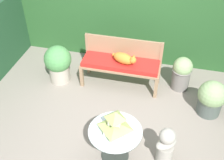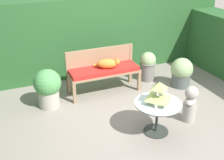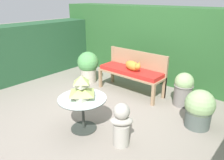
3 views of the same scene
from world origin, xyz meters
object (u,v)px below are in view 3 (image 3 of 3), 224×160
Objects in this scene: garden_bust at (121,125)px; potted_plant_hedge_corner at (88,66)px; pagoda_birdhouse at (82,89)px; potted_plant_bench_right at (183,88)px; patio_table at (83,105)px; cat at (133,66)px; garden_bench at (131,73)px; potted_plant_table_near at (199,109)px.

potted_plant_hedge_corner is (-2.16, 1.41, 0.07)m from garden_bust.
pagoda_birdhouse is 2.04m from potted_plant_bench_right.
garden_bust is at bearing 6.58° from patio_table.
cat reaches higher than potted_plant_hedge_corner.
potted_plant_bench_right reaches higher than patio_table.
pagoda_birdhouse is (-0.00, 0.00, 0.27)m from patio_table.
potted_plant_table_near is (1.63, -0.38, -0.14)m from garden_bench.
cat is 0.74× the size of garden_bust.
cat reaches higher than patio_table.
potted_plant_bench_right is (0.14, 1.74, 0.01)m from garden_bust.
potted_plant_bench_right reaches higher than potted_plant_table_near.
potted_plant_hedge_corner reaches higher than garden_bust.
potted_plant_hedge_corner is at bearing -173.00° from garden_bench.
garden_bust is 0.87× the size of potted_plant_hedge_corner.
cat is at bearing 4.88° from potted_plant_hedge_corner.
pagoda_birdhouse reaches higher than cat.
pagoda_birdhouse is at bearing -80.36° from garden_bench.
garden_bust is 1.00× the size of potted_plant_bench_right.
patio_table is at bearing -75.96° from pagoda_birdhouse.
potted_plant_hedge_corner is (-1.46, 1.49, -0.30)m from pagoda_birdhouse.
pagoda_birdhouse is (0.21, -1.60, 0.06)m from cat.
patio_table is at bearing -137.09° from potted_plant_table_near.
garden_bench is at bearing -170.76° from potted_plant_bench_right.
pagoda_birdhouse is at bearing -45.75° from potted_plant_hedge_corner.
potted_plant_table_near reaches higher than patio_table.
pagoda_birdhouse is at bearing -63.26° from cat.
potted_plant_bench_right is at bearing 9.24° from garden_bench.
garden_bust is 2.58m from potted_plant_hedge_corner.
cat is at bearing 97.47° from patio_table.
potted_plant_hedge_corner reaches higher than potted_plant_bench_right.
potted_plant_hedge_corner is 2.32m from potted_plant_bench_right.
cat is 1.11m from potted_plant_bench_right.
garden_bench is at bearing 166.81° from potted_plant_table_near.
patio_table is 2.09m from potted_plant_hedge_corner.
potted_plant_bench_right is at bearing 132.34° from potted_plant_table_near.
potted_plant_bench_right is at bearing 65.28° from patio_table.
patio_table is at bearing -45.75° from potted_plant_hedge_corner.
pagoda_birdhouse reaches higher than potted_plant_table_near.
patio_table is 1.17× the size of potted_plant_table_near.
potted_plant_table_near is at bearing -47.66° from potted_plant_bench_right.
pagoda_birdhouse is at bearing 145.86° from garden_bust.
garden_bench is 3.98× the size of pagoda_birdhouse.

